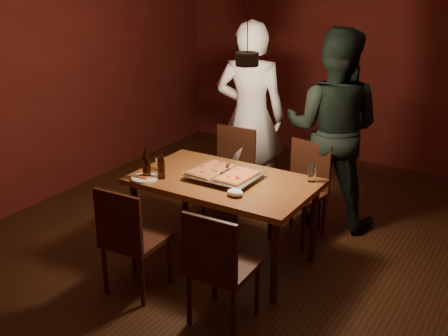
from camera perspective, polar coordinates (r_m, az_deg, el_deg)
The scene contains 19 objects.
room_shell at distance 4.43m, azimuth 2.30°, elevation 6.52°, with size 6.00×6.00×6.00m.
dining_table at distance 4.69m, azimuth 0.00°, elevation -1.99°, with size 1.50×0.90×0.75m.
chair_far_left at distance 5.61m, azimuth 0.76°, elevation 0.38°, with size 0.45×0.45×0.49m.
chair_far_right at distance 5.23m, azimuth 8.10°, elevation -1.39°, with size 0.48×0.48×0.49m.
chair_near_left at distance 4.32m, azimuth -9.69°, elevation -6.41°, with size 0.44×0.44×0.49m.
chair_near_right at distance 3.89m, azimuth -0.68°, elevation -9.28°, with size 0.43×0.43×0.49m.
pizza_tray at distance 4.66m, azimuth 0.12°, elevation -0.83°, with size 0.55×0.45×0.05m, color silver.
pizza_meat at distance 4.72m, azimuth -1.36°, elevation -0.12°, with size 0.25×0.40×0.02m, color maroon.
pizza_cheese at distance 4.58m, azimuth 1.36°, elevation -0.78°, with size 0.23×0.37×0.02m, color gold.
spatula at distance 4.67m, azimuth 0.17°, elevation -0.28°, with size 0.09×0.24×0.04m, color silver, non-canonical shape.
beer_bottle_a at distance 4.68m, azimuth -7.90°, elevation 0.48°, with size 0.07×0.07×0.26m.
beer_bottle_b at distance 4.66m, azimuth -6.41°, elevation 0.32°, with size 0.06×0.06×0.24m.
water_glass_left at distance 4.87m, azimuth -6.54°, elevation 0.44°, with size 0.07×0.07×0.11m, color silver.
water_glass_right at distance 4.65m, azimuth 8.93°, elevation -0.51°, with size 0.07×0.07×0.14m, color silver.
plate_slice at distance 4.71m, azimuth -8.07°, elevation -1.00°, with size 0.22×0.22×0.03m.
napkin at distance 4.33m, azimuth 1.13°, elevation -2.52°, with size 0.13×0.10×0.06m, color white.
diner_white at distance 5.71m, azimuth 2.69°, elevation 5.23°, with size 0.70×0.46×1.92m, color white.
diner_dark at distance 5.40m, azimuth 10.98°, elevation 3.86°, with size 0.93×0.72×1.91m, color black.
pendant_lamp at distance 4.35m, azimuth 2.36°, elevation 11.13°, with size 0.18×0.18×1.10m.
Camera 1 is at (2.09, -3.75, 2.48)m, focal length 45.00 mm.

